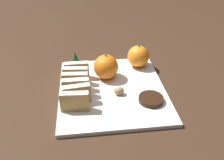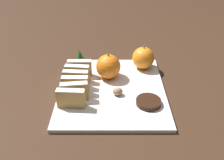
{
  "view_description": "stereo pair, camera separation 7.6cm",
  "coord_description": "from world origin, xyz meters",
  "px_view_note": "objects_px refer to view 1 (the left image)",
  "views": [
    {
      "loc": [
        -0.08,
        -0.63,
        0.46
      ],
      "look_at": [
        0.0,
        0.0,
        0.04
      ],
      "focal_mm": 40.0,
      "sensor_mm": 36.0,
      "label": 1
    },
    {
      "loc": [
        -0.0,
        -0.64,
        0.46
      ],
      "look_at": [
        0.0,
        0.0,
        0.04
      ],
      "focal_mm": 40.0,
      "sensor_mm": 36.0,
      "label": 2
    }
  ],
  "objects_px": {
    "orange_near": "(106,67)",
    "orange_far": "(138,56)",
    "chocolate_cookie": "(151,99)",
    "walnut": "(119,91)"
  },
  "relations": [
    {
      "from": "orange_near",
      "to": "orange_far",
      "type": "bearing_deg",
      "value": 27.59
    },
    {
      "from": "walnut",
      "to": "chocolate_cookie",
      "type": "bearing_deg",
      "value": -27.02
    },
    {
      "from": "orange_near",
      "to": "walnut",
      "type": "relative_size",
      "value": 2.92
    },
    {
      "from": "orange_near",
      "to": "walnut",
      "type": "xyz_separation_m",
      "value": [
        0.03,
        -0.1,
        -0.03
      ]
    },
    {
      "from": "orange_near",
      "to": "orange_far",
      "type": "height_order",
      "value": "orange_near"
    },
    {
      "from": "orange_near",
      "to": "chocolate_cookie",
      "type": "xyz_separation_m",
      "value": [
        0.12,
        -0.14,
        -0.03
      ]
    },
    {
      "from": "orange_far",
      "to": "chocolate_cookie",
      "type": "relative_size",
      "value": 1.18
    },
    {
      "from": "orange_near",
      "to": "chocolate_cookie",
      "type": "height_order",
      "value": "orange_near"
    },
    {
      "from": "chocolate_cookie",
      "to": "orange_near",
      "type": "bearing_deg",
      "value": 128.8
    },
    {
      "from": "orange_near",
      "to": "orange_far",
      "type": "distance_m",
      "value": 0.14
    }
  ]
}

